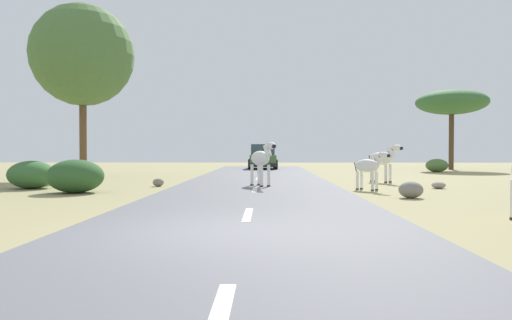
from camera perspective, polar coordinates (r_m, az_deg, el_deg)
name	(u,v)px	position (r m, az deg, el deg)	size (l,w,h in m)	color
ground_plane	(218,235)	(7.69, -4.63, -8.97)	(90.00, 90.00, 0.00)	#998E60
road	(243,233)	(7.66, -1.57, -8.82)	(6.00, 64.00, 0.05)	slate
lane_markings	(240,244)	(6.67, -1.99, -10.07)	(0.16, 56.00, 0.01)	silver
zebra_0	(261,159)	(17.14, 0.66, 0.13)	(1.08, 1.62, 1.66)	silver
zebra_1	(383,159)	(20.72, 15.05, 0.12)	(1.28, 1.50, 1.66)	silver
zebra_2	(369,166)	(16.51, 13.48, -0.75)	(1.12, 1.17, 1.36)	silver
car_0	(263,157)	(33.70, 0.81, 0.31)	(2.08, 4.37, 1.74)	#476B38
tree_2	(452,103)	(36.23, 22.55, 6.41)	(4.92, 4.92, 5.61)	#4C3823
tree_4	(82,56)	(25.07, -20.22, 11.76)	(4.94, 4.94, 8.47)	brown
bush_0	(76,176)	(16.07, -20.96, -1.84)	(1.78, 1.60, 1.07)	#2D5628
bush_1	(32,175)	(18.49, -25.47, -1.61)	(1.65, 1.48, 0.99)	#386633
bush_2	(437,165)	(31.54, 21.01, -0.62)	(1.37, 1.24, 0.82)	#4C7038
rock_2	(411,190)	(14.08, 18.20, -3.44)	(0.68, 0.62, 0.47)	gray
rock_3	(439,185)	(17.95, 21.18, -2.84)	(0.48, 0.49, 0.24)	gray
rock_4	(158,182)	(18.08, -11.72, -2.67)	(0.42, 0.31, 0.30)	gray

